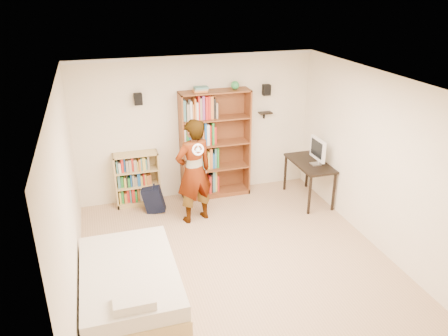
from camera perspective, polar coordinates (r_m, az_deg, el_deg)
The scene contains 14 objects.
ground at distance 6.70m, azimuth 1.79°, elevation -12.27°, with size 4.50×5.00×0.01m, color tan.
room_shell at distance 5.85m, azimuth 2.00°, elevation 1.92°, with size 4.52×5.02×2.71m.
crown_molding at distance 5.59m, azimuth 2.13°, elevation 10.62°, with size 4.50×5.00×0.06m.
speaker_left at distance 7.82m, azimuth -11.15°, elevation 8.83°, with size 0.14×0.12×0.20m, color black.
speaker_right at distance 8.39m, azimuth 5.57°, elevation 10.12°, with size 0.14×0.12×0.20m, color black.
wall_shelf at distance 8.52m, azimuth 5.43°, elevation 7.19°, with size 0.25×0.16×0.03m, color black.
tall_bookshelf at distance 8.26m, azimuth -1.15°, elevation 3.03°, with size 1.31×0.38×2.07m, color brown, non-canonical shape.
low_bookshelf at distance 8.25m, azimuth -11.28°, elevation -1.42°, with size 0.81×0.31×1.02m, color tan, non-canonical shape.
computer_desk at distance 8.46m, azimuth 10.97°, elevation -1.68°, with size 0.57×1.13×0.77m, color black, non-canonical shape.
imac at distance 8.14m, azimuth 12.00°, elevation 2.09°, with size 0.10×0.50×0.50m, color white, non-canonical shape.
daybed at distance 6.05m, azimuth -12.23°, elevation -13.99°, with size 1.25×1.92×0.57m, color beige, non-canonical shape.
person at distance 7.40m, azimuth -3.95°, elevation -0.47°, with size 0.67×0.44×1.85m, color black.
wii_wheel at distance 6.89m, azimuth -3.42°, elevation 2.41°, with size 0.19×0.19×0.03m, color white.
navy_bag at distance 8.02m, azimuth -9.18°, elevation -4.07°, with size 0.37×0.24×0.50m, color black, non-canonical shape.
Camera 1 is at (-1.77, -5.16, 3.89)m, focal length 35.00 mm.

